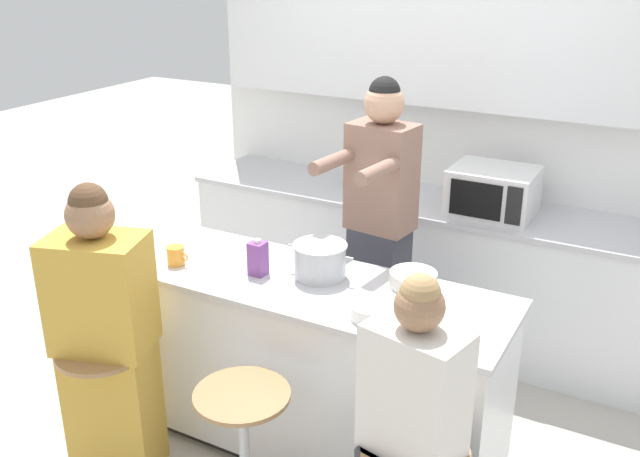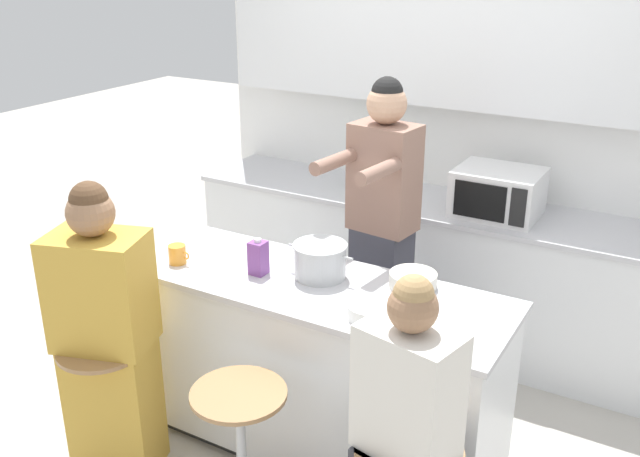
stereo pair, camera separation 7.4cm
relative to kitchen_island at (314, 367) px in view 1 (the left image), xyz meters
name	(u,v)px [view 1 (the left image)]	position (x,y,z in m)	size (l,w,h in m)	color
ground_plane	(314,445)	(0.00, 0.00, -0.47)	(16.00, 16.00, 0.00)	#B2ADA3
wall_back	(444,88)	(0.00, 1.66, 1.08)	(3.25, 0.22, 2.70)	white
back_counter	(417,266)	(0.00, 1.37, -0.01)	(3.02, 0.62, 0.91)	silver
kitchen_island	(314,367)	(0.00, 0.00, 0.00)	(1.86, 0.64, 0.92)	black
bar_stool_leftmost	(108,404)	(-0.74, -0.63, -0.07)	(0.40, 0.40, 0.68)	#997047
bar_stool_center	(245,451)	(0.00, -0.60, -0.07)	(0.40, 0.40, 0.68)	#997047
person_cooking	(379,240)	(0.04, 0.64, 0.44)	(0.39, 0.57, 1.77)	#383842
person_wrapped_blanket	(106,343)	(-0.74, -0.59, 0.23)	(0.49, 0.40, 1.46)	gold
cooking_pot	(320,260)	(-0.01, 0.08, 0.54)	(0.34, 0.26, 0.16)	#B7BABC
fruit_bowl	(372,311)	(0.37, -0.17, 0.48)	(0.18, 0.18, 0.06)	white
mixing_bowl_steel	(413,279)	(0.41, 0.20, 0.49)	(0.22, 0.22, 0.07)	silver
coffee_cup_near	(176,256)	(-0.69, -0.14, 0.50)	(0.12, 0.09, 0.09)	orange
juice_carton	(258,258)	(-0.28, -0.04, 0.54)	(0.07, 0.07, 0.18)	#7A428E
microwave	(493,191)	(0.45, 1.33, 0.58)	(0.48, 0.40, 0.27)	white
potted_plant	(360,168)	(-0.42, 1.37, 0.58)	(0.19, 0.19, 0.26)	beige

